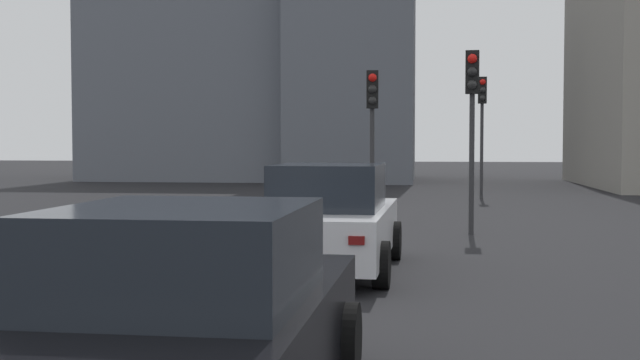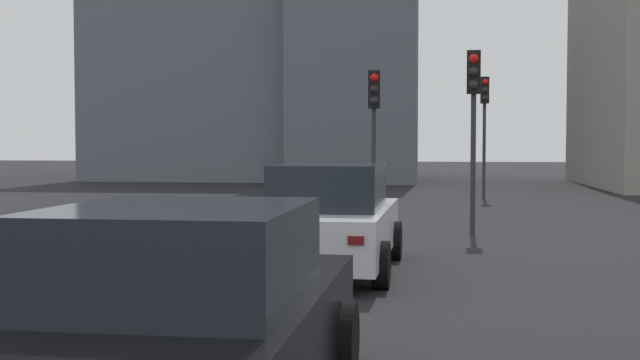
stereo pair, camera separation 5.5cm
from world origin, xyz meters
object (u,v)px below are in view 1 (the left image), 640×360
traffic_light_near_left (482,111)px  traffic_light_near_right (472,102)px  car_black_second (192,323)px  car_white_lead (330,220)px  traffic_light_far_left (372,113)px

traffic_light_near_left → traffic_light_near_right: traffic_light_near_left is taller
car_black_second → traffic_light_near_right: size_ratio=1.10×
car_black_second → traffic_light_near_right: traffic_light_near_right is taller
car_white_lead → car_black_second: size_ratio=1.04×
car_black_second → traffic_light_near_left: bearing=-7.7°
car_black_second → traffic_light_near_left: 23.23m
car_black_second → traffic_light_near_left: size_ratio=1.02×
traffic_light_near_right → traffic_light_far_left: traffic_light_near_right is taller
car_white_lead → traffic_light_near_left: 16.51m
car_white_lead → traffic_light_near_left: bearing=-10.3°
traffic_light_near_left → traffic_light_far_left: 9.22m
traffic_light_near_left → traffic_light_far_left: (-8.64, 3.20, -0.35)m
car_white_lead → traffic_light_near_left: (16.01, -3.38, 2.21)m
car_white_lead → traffic_light_near_right: 6.10m
traffic_light_far_left → traffic_light_near_left: bearing=154.5°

